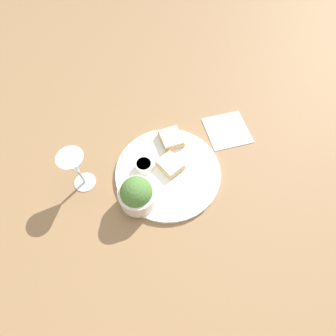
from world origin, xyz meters
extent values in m
plane|color=#93704C|center=(0.00, 0.00, 0.00)|extent=(4.00, 4.00, 0.00)
cylinder|color=white|center=(0.00, 0.00, 0.01)|extent=(0.33, 0.33, 0.01)
cylinder|color=silver|center=(-0.09, 0.10, 0.04)|extent=(0.11, 0.11, 0.06)
sphere|color=#4C7A38|center=(-0.09, 0.10, 0.07)|extent=(0.09, 0.09, 0.09)
cylinder|color=white|center=(0.02, 0.07, 0.03)|extent=(0.06, 0.06, 0.03)
cylinder|color=tan|center=(0.02, 0.07, 0.04)|extent=(0.05, 0.05, 0.01)
cube|color=#D1B27F|center=(0.12, -0.03, 0.02)|extent=(0.09, 0.09, 0.02)
cube|color=beige|center=(0.12, -0.03, 0.04)|extent=(0.09, 0.08, 0.01)
cube|color=#D1B27F|center=(0.02, -0.01, 0.02)|extent=(0.10, 0.09, 0.02)
cube|color=beige|center=(0.02, -0.01, 0.04)|extent=(0.09, 0.09, 0.01)
cylinder|color=silver|center=(0.00, 0.26, 0.00)|extent=(0.07, 0.07, 0.01)
cylinder|color=silver|center=(0.00, 0.26, 0.04)|extent=(0.01, 0.01, 0.07)
cone|color=silver|center=(0.00, 0.26, 0.11)|extent=(0.08, 0.08, 0.07)
cube|color=white|center=(0.14, -0.23, 0.00)|extent=(0.16, 0.16, 0.01)
camera|label=1|loc=(-0.39, 0.05, 0.74)|focal=28.00mm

